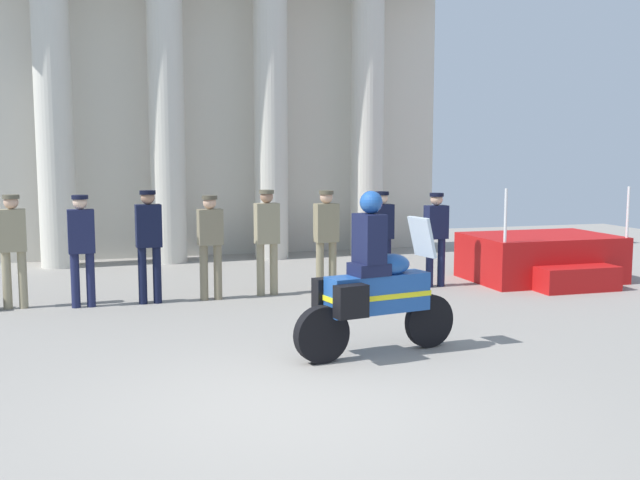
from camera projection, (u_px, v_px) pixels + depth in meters
The scene contains 12 objects.
ground_plane at pixel (290, 405), 6.88m from camera, with size 28.00×28.00×0.00m, color gray.
colonnade_backdrop at pixel (216, 94), 16.15m from camera, with size 10.63×1.58×6.64m.
reviewing_stand at pixel (543, 259), 13.44m from camera, with size 2.57×2.27×1.73m.
officer_in_row_0 at pixel (13, 242), 10.98m from camera, with size 0.40×0.25×1.71m.
officer_in_row_1 at pixel (81, 242), 11.08m from camera, with size 0.40×0.25×1.69m.
officer_in_row_2 at pixel (149, 237), 11.35m from camera, with size 0.40×0.25×1.75m.
officer_in_row_3 at pixel (210, 239), 11.64m from camera, with size 0.40×0.25×1.65m.
officer_in_row_4 at pixel (267, 233), 12.02m from camera, with size 0.40×0.25×1.72m.
officer_in_row_5 at pixel (326, 233), 12.21m from camera, with size 0.40×0.25×1.70m.
officer_in_row_6 at pixel (381, 232), 12.44m from camera, with size 0.40×0.25×1.67m.
officer_in_row_7 at pixel (436, 232), 12.77m from camera, with size 0.40×0.25×1.63m.
motorcycle_with_rider at pixel (373, 287), 8.46m from camera, with size 2.08×0.80×1.90m.
Camera 1 is at (-1.60, -6.46, 2.34)m, focal length 41.65 mm.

